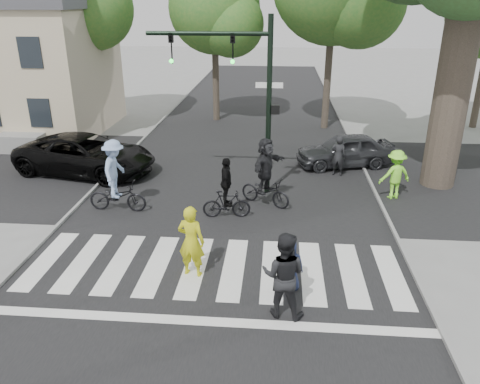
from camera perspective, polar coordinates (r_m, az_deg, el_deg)
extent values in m
plane|color=gray|center=(11.44, -3.83, -11.76)|extent=(120.00, 120.00, 0.00)
cube|color=black|center=(15.78, -1.21, -1.51)|extent=(10.00, 70.00, 0.01)
cube|color=black|center=(18.55, -0.25, 2.26)|extent=(70.00, 10.00, 0.01)
cube|color=gray|center=(17.01, -18.38, -0.72)|extent=(0.10, 70.00, 0.10)
cube|color=gray|center=(16.08, 17.01, -1.91)|extent=(0.10, 70.00, 0.10)
cube|color=silver|center=(13.58, -22.49, -7.61)|extent=(0.55, 3.00, 0.01)
cube|color=silver|center=(13.16, -18.57, -7.99)|extent=(0.55, 3.00, 0.01)
cube|color=silver|center=(12.82, -14.41, -8.35)|extent=(0.55, 3.00, 0.01)
cube|color=silver|center=(12.54, -10.03, -8.69)|extent=(0.55, 3.00, 0.01)
cube|color=silver|center=(12.33, -5.48, -8.98)|extent=(0.55, 3.00, 0.01)
cube|color=silver|center=(12.21, -0.79, -9.23)|extent=(0.55, 3.00, 0.01)
cube|color=silver|center=(12.17, 3.97, -9.41)|extent=(0.55, 3.00, 0.01)
cube|color=silver|center=(12.20, 8.73, -9.53)|extent=(0.55, 3.00, 0.01)
cube|color=silver|center=(12.32, 13.43, -9.59)|extent=(0.55, 3.00, 0.01)
cube|color=silver|center=(12.52, 18.02, -9.58)|extent=(0.55, 3.00, 0.01)
cube|color=silver|center=(10.48, -4.81, -15.40)|extent=(10.00, 0.30, 0.01)
cylinder|color=black|center=(15.91, 3.53, 10.03)|extent=(0.18, 0.18, 6.00)
cylinder|color=black|center=(15.74, -3.96, 18.72)|extent=(4.00, 0.14, 0.14)
imported|color=black|center=(15.67, -0.89, 17.10)|extent=(0.16, 0.20, 1.00)
sphere|color=#19E533|center=(15.60, -0.92, 15.60)|extent=(0.14, 0.14, 0.14)
imported|color=black|center=(15.99, -8.36, 16.99)|extent=(0.16, 0.20, 1.00)
sphere|color=#19E533|center=(15.92, -8.38, 15.51)|extent=(0.14, 0.14, 0.14)
cube|color=black|center=(15.90, 4.33, 10.01)|extent=(0.28, 0.18, 0.30)
cube|color=#FF660C|center=(15.90, 4.73, 9.99)|extent=(0.02, 0.14, 0.20)
cube|color=white|center=(15.75, 3.60, 12.87)|extent=(0.90, 0.04, 0.18)
cylinder|color=brown|center=(18.10, 24.46, 11.24)|extent=(1.20, 1.20, 7.00)
cylinder|color=brown|center=(30.08, -27.17, 13.56)|extent=(0.36, 0.36, 5.95)
sphere|color=#2F7028|center=(28.69, -27.05, 18.44)|extent=(3.64, 3.64, 3.64)
cylinder|color=brown|center=(27.34, -18.54, 14.68)|extent=(0.36, 0.36, 6.44)
sphere|color=#2F7028|center=(25.92, -17.58, 20.58)|extent=(4.06, 4.06, 4.06)
cylinder|color=brown|center=(26.62, -2.99, 14.66)|extent=(0.36, 0.36, 5.60)
sphere|color=#2F7028|center=(26.37, -3.14, 21.57)|extent=(4.80, 4.80, 4.80)
sphere|color=#2F7028|center=(25.57, -1.06, 19.77)|extent=(3.36, 3.36, 3.36)
cylinder|color=brown|center=(25.14, 10.75, 15.14)|extent=(0.36, 0.36, 6.72)
sphere|color=#2F7028|center=(24.21, 14.52, 21.43)|extent=(4.20, 4.20, 4.20)
cube|color=#C2AC99|center=(26.94, -24.90, 13.21)|extent=(8.00, 7.00, 6.00)
cube|color=black|center=(22.97, -23.20, 8.85)|extent=(1.00, 0.06, 1.30)
cube|color=black|center=(22.58, -24.24, 15.24)|extent=(1.00, 0.06, 1.30)
cube|color=gray|center=(23.47, -24.98, 5.51)|extent=(2.00, 1.20, 0.80)
imported|color=#C8C918|center=(11.56, -5.96, -6.00)|extent=(0.76, 0.58, 1.87)
imported|color=#181F3A|center=(11.13, 6.08, -8.85)|extent=(0.67, 0.45, 1.33)
imported|color=black|center=(10.14, 5.32, -10.04)|extent=(1.09, 0.92, 1.98)
imported|color=black|center=(15.66, -14.69, -0.52)|extent=(1.90, 0.72, 0.99)
imported|color=#8FABD8|center=(15.33, -15.04, 2.73)|extent=(0.74, 1.24, 1.89)
imported|color=black|center=(14.70, -1.65, -1.48)|extent=(1.54, 0.57, 0.91)
imported|color=black|center=(14.42, -1.68, 1.19)|extent=(0.47, 0.95, 1.56)
imported|color=black|center=(15.62, 3.10, 0.10)|extent=(1.90, 1.44, 0.96)
imported|color=black|center=(15.30, 3.17, 3.26)|extent=(1.30, 1.75, 1.83)
imported|color=black|center=(19.38, -18.29, 4.36)|extent=(5.87, 3.60, 1.52)
imported|color=#2F3134|center=(19.73, 12.68, 5.00)|extent=(4.22, 2.49, 1.35)
imported|color=#8CFF35|center=(16.85, 18.38, 2.03)|extent=(1.26, 0.95, 1.73)
imported|color=black|center=(18.53, 11.89, 4.33)|extent=(0.66, 0.53, 1.59)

